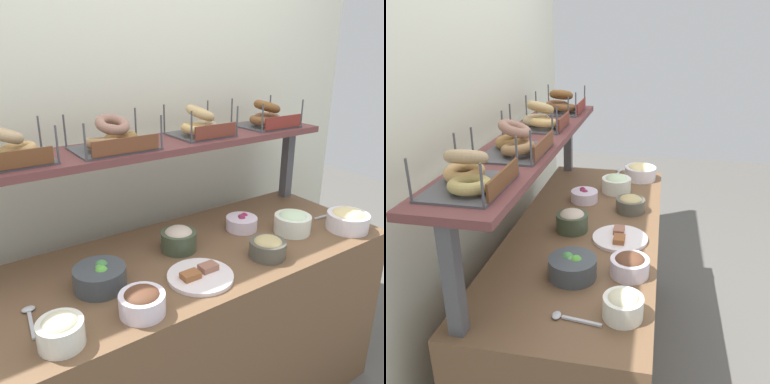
# 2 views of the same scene
# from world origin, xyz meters

# --- Properties ---
(back_wall) EXTENTS (2.96, 0.06, 2.40)m
(back_wall) POSITION_xyz_m (0.00, 0.55, 1.20)
(back_wall) COLOR silver
(back_wall) RESTS_ON ground_plane
(deli_counter) EXTENTS (1.76, 0.70, 0.85)m
(deli_counter) POSITION_xyz_m (0.00, 0.00, 0.42)
(deli_counter) COLOR brown
(deli_counter) RESTS_ON ground_plane
(shelf_riser_right) EXTENTS (0.05, 0.05, 0.40)m
(shelf_riser_right) POSITION_xyz_m (0.82, 0.27, 1.05)
(shelf_riser_right) COLOR #4C4C51
(shelf_riser_right) RESTS_ON deli_counter
(upper_shelf) EXTENTS (1.72, 0.32, 0.03)m
(upper_shelf) POSITION_xyz_m (0.00, 0.27, 1.26)
(upper_shelf) COLOR brown
(upper_shelf) RESTS_ON shelf_riser_left
(bowl_hummus) EXTENTS (0.15, 0.15, 0.09)m
(bowl_hummus) POSITION_xyz_m (0.23, -0.20, 0.89)
(bowl_hummus) COLOR #514F45
(bowl_hummus) RESTS_ON deli_counter
(bowl_potato_salad) EXTENTS (0.14, 0.14, 0.10)m
(bowl_potato_salad) POSITION_xyz_m (-0.64, -0.24, 0.90)
(bowl_potato_salad) COLOR white
(bowl_potato_salad) RESTS_ON deli_counter
(bowl_tuna_salad) EXTENTS (0.15, 0.15, 0.11)m
(bowl_tuna_salad) POSITION_xyz_m (-0.04, 0.06, 0.90)
(bowl_tuna_salad) COLOR #3D4933
(bowl_tuna_salad) RESTS_ON deli_counter
(bowl_scallion_spread) EXTENTS (0.17, 0.17, 0.11)m
(bowl_scallion_spread) POSITION_xyz_m (0.49, -0.09, 0.90)
(bowl_scallion_spread) COLOR white
(bowl_scallion_spread) RESTS_ON deli_counter
(bowl_veggie_mix) EXTENTS (0.19, 0.19, 0.09)m
(bowl_veggie_mix) POSITION_xyz_m (-0.43, -0.02, 0.89)
(bowl_veggie_mix) COLOR #40464B
(bowl_veggie_mix) RESTS_ON deli_counter
(bowl_egg_salad) EXTENTS (0.20, 0.20, 0.10)m
(bowl_egg_salad) POSITION_xyz_m (0.73, -0.22, 0.90)
(bowl_egg_salad) COLOR white
(bowl_egg_salad) RESTS_ON deli_counter
(bowl_beet_salad) EXTENTS (0.15, 0.15, 0.07)m
(bowl_beet_salad) POSITION_xyz_m (0.32, 0.07, 0.88)
(bowl_beet_salad) COLOR white
(bowl_beet_salad) RESTS_ON deli_counter
(bowl_chocolate_spread) EXTENTS (0.15, 0.15, 0.09)m
(bowl_chocolate_spread) POSITION_xyz_m (-0.38, -0.24, 0.89)
(bowl_chocolate_spread) COLOR white
(bowl_chocolate_spread) RESTS_ON deli_counter
(serving_plate_white) EXTENTS (0.25, 0.25, 0.04)m
(serving_plate_white) POSITION_xyz_m (-0.10, -0.18, 0.86)
(serving_plate_white) COLOR white
(serving_plate_white) RESTS_ON deli_counter
(serving_spoon_near_plate) EXTENTS (0.05, 0.18, 0.01)m
(serving_spoon_near_plate) POSITION_xyz_m (-0.69, -0.06, 0.86)
(serving_spoon_near_plate) COLOR #B7B7BC
(serving_spoon_near_plate) RESTS_ON deli_counter
(serving_spoon_by_edge) EXTENTS (0.18, 0.03, 0.01)m
(serving_spoon_by_edge) POSITION_xyz_m (0.81, -0.07, 0.86)
(serving_spoon_by_edge) COLOR #B7B7BC
(serving_spoon_by_edge) RESTS_ON deli_counter
(bagel_basket_sesame) EXTENTS (0.31, 0.24, 0.15)m
(bagel_basket_sesame) POSITION_xyz_m (-0.63, 0.28, 1.33)
(bagel_basket_sesame) COLOR #4C4C51
(bagel_basket_sesame) RESTS_ON upper_shelf
(bagel_basket_everything) EXTENTS (0.33, 0.25, 0.14)m
(bagel_basket_everything) POSITION_xyz_m (-0.23, 0.25, 1.33)
(bagel_basket_everything) COLOR #4C4C51
(bagel_basket_everything) RESTS_ON upper_shelf
(bagel_basket_plain) EXTENTS (0.27, 0.26, 0.15)m
(bagel_basket_plain) POSITION_xyz_m (0.22, 0.27, 1.33)
(bagel_basket_plain) COLOR #4C4C51
(bagel_basket_plain) RESTS_ON upper_shelf
(bagel_basket_cinnamon_raisin) EXTENTS (0.28, 0.25, 0.14)m
(bagel_basket_cinnamon_raisin) POSITION_xyz_m (0.63, 0.26, 1.33)
(bagel_basket_cinnamon_raisin) COLOR #4C4C51
(bagel_basket_cinnamon_raisin) RESTS_ON upper_shelf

